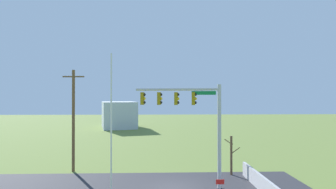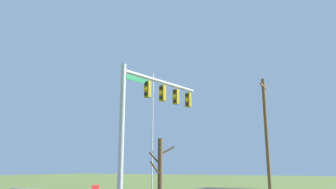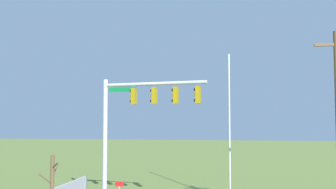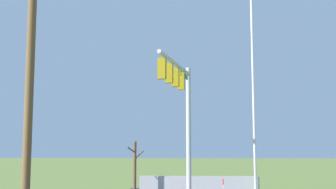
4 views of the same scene
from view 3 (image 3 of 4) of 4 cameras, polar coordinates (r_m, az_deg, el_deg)
The scene contains 4 objects.
signal_mast at distance 23.17m, azimuth -4.88°, elevation -2.97°, with size 6.35×1.53×7.61m.
flagpole at distance 25.58m, azimuth 8.90°, elevation -4.68°, with size 0.10×0.10×9.43m, color silver.
bare_tree at distance 21.87m, azimuth -16.45°, elevation -12.62°, with size 1.27×1.02×3.32m.
open_sign at distance 26.13m, azimuth -7.07°, elevation -13.06°, with size 0.56×0.04×1.22m.
Camera 3 is at (-4.02, 22.76, 5.16)m, focal length 42.09 mm.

